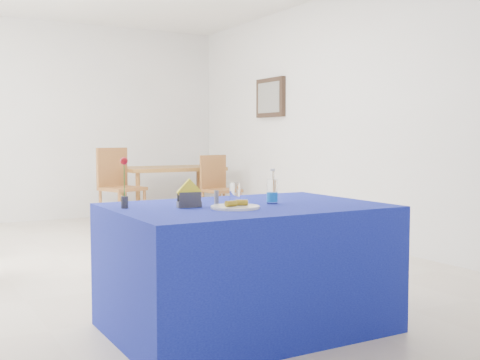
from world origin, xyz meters
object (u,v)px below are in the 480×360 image
at_px(water_bottle, 272,192).
at_px(chair_bg_right, 218,184).
at_px(plate, 235,207).
at_px(chair_bg_left, 118,182).
at_px(oak_table, 170,172).
at_px(blue_table, 246,267).

height_order(water_bottle, chair_bg_right, water_bottle).
xyz_separation_m(plate, chair_bg_left, (0.78, 4.53, -0.17)).
bearing_deg(oak_table, blue_table, -107.63).
bearing_deg(chair_bg_left, plate, -118.55).
xyz_separation_m(oak_table, chair_bg_left, (-0.89, -0.37, -0.08)).
relative_size(plate, chair_bg_left, 0.27).
xyz_separation_m(blue_table, water_bottle, (0.17, -0.02, 0.45)).
bearing_deg(plate, chair_bg_right, 63.84).
distance_m(blue_table, oak_table, 5.01).
bearing_deg(plate, oak_table, 71.21).
height_order(blue_table, water_bottle, water_bottle).
bearing_deg(blue_table, chair_bg_left, 81.88).
bearing_deg(chair_bg_right, blue_table, -124.78).
distance_m(chair_bg_left, chair_bg_right, 1.32).
xyz_separation_m(plate, chair_bg_right, (2.05, 4.17, -0.23)).
bearing_deg(chair_bg_left, water_bottle, -114.69).
distance_m(water_bottle, oak_table, 4.97).
relative_size(plate, blue_table, 0.18).
relative_size(water_bottle, chair_bg_left, 0.21).
relative_size(oak_table, chair_bg_left, 1.35).
height_order(oak_table, chair_bg_right, chair_bg_right).
distance_m(plate, chair_bg_left, 4.60).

